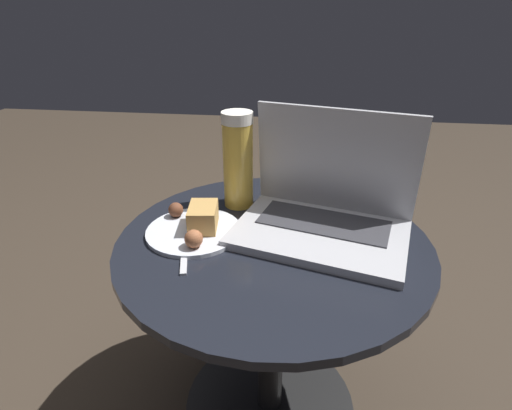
{
  "coord_description": "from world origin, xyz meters",
  "views": [
    {
      "loc": [
        0.05,
        -0.7,
        0.95
      ],
      "look_at": [
        -0.04,
        0.01,
        0.58
      ],
      "focal_mm": 28.0,
      "sensor_mm": 36.0,
      "label": 1
    }
  ],
  "objects": [
    {
      "name": "fork",
      "position": [
        -0.17,
        -0.05,
        0.52
      ],
      "size": [
        0.06,
        0.18,
        0.0
      ],
      "color": "silver",
      "rests_on": "table"
    },
    {
      "name": "table",
      "position": [
        0.0,
        0.0,
        0.35
      ],
      "size": [
        0.64,
        0.64,
        0.51
      ],
      "color": "black",
      "rests_on": "ground_plane"
    },
    {
      "name": "snack_plate",
      "position": [
        -0.16,
        0.0,
        0.53
      ],
      "size": [
        0.2,
        0.2,
        0.06
      ],
      "color": "silver",
      "rests_on": "table"
    },
    {
      "name": "napkin",
      "position": [
        -0.15,
        -0.02,
        0.52
      ],
      "size": [
        0.17,
        0.15,
        0.0
      ],
      "color": "silver",
      "rests_on": "table"
    },
    {
      "name": "ground_plane",
      "position": [
        0.0,
        0.0,
        0.0
      ],
      "size": [
        6.0,
        6.0,
        0.0
      ],
      "primitive_type": "plane",
      "color": "#382D23"
    },
    {
      "name": "laptop",
      "position": [
        0.1,
        0.05,
        0.56
      ],
      "size": [
        0.39,
        0.32,
        0.25
      ],
      "color": "#B2B2B7",
      "rests_on": "table"
    },
    {
      "name": "beer_glass",
      "position": [
        -0.1,
        0.15,
        0.63
      ],
      "size": [
        0.07,
        0.07,
        0.22
      ],
      "color": "gold",
      "rests_on": "table"
    }
  ]
}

